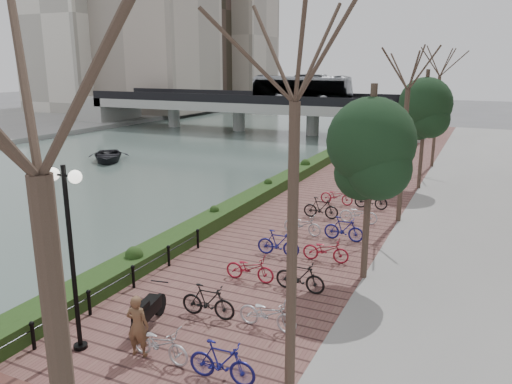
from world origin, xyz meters
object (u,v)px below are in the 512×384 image
Objects in this scene: motorcycle at (149,309)px; pedestrian at (138,326)px; lamppost at (68,219)px; boat at (108,156)px.

pedestrian reaches higher than motorcycle.
lamppost is 2.78× the size of motorcycle.
boat is at bearing -56.40° from pedestrian.
pedestrian reaches higher than boat.
motorcycle is 1.41m from pedestrian.
pedestrian is 0.36× the size of boat.
motorcycle is at bearing 59.39° from lamppost.
lamppost is 28.96m from boat.
boat is at bearing 129.70° from lamppost.
lamppost is 3.11m from pedestrian.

